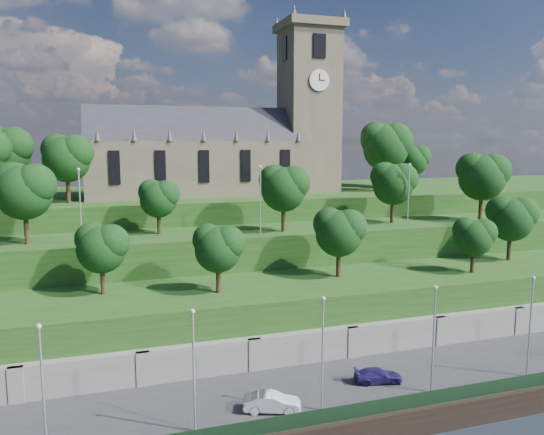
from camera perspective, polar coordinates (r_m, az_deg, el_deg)
name	(u,v)px	position (r m, az deg, el deg)	size (l,w,h in m)	color
promenade	(327,398)	(48.53, 5.93, -18.75)	(160.00, 12.00, 2.00)	#2D2D30
quay_wall	(359,433)	(43.70, 9.37, -21.94)	(160.00, 0.50, 2.20)	black
fence	(356,411)	(43.47, 9.00, -19.83)	(160.00, 0.10, 1.20)	black
retaining_wall	(302,355)	(52.90, 3.26, -14.56)	(160.00, 2.10, 5.00)	slate
embankment_lower	(282,320)	(57.65, 1.08, -10.99)	(160.00, 12.00, 8.00)	#1D4115
embankment_upper	(254,277)	(67.12, -1.98, -6.43)	(160.00, 10.00, 12.00)	#1D4115
hilltop	(218,237)	(86.73, -5.78, -2.09)	(160.00, 32.00, 15.00)	#1D4115
church	(228,144)	(81.59, -4.79, 7.88)	(38.60, 12.35, 27.60)	brown
trees_lower	(315,235)	(57.07, 4.70, -1.89)	(67.08, 8.97, 8.21)	black
trees_upper	(306,183)	(66.22, 3.73, 3.73)	(64.54, 8.35, 9.44)	black
trees_hilltop	(240,148)	(81.02, -3.51, 7.47)	(70.37, 16.82, 11.41)	black
lamp_posts_promenade	(323,346)	(42.29, 5.46, -13.64)	(60.36, 0.36, 9.26)	#B2B2B7
lamp_posts_upper	(260,195)	(62.37, -1.27, 2.45)	(40.36, 0.36, 8.18)	#B2B2B7
car_middle	(272,402)	(43.85, 0.00, -19.27)	(1.56, 4.47, 1.47)	silver
car_right	(378,375)	(49.35, 11.34, -16.32)	(1.72, 4.23, 1.23)	#221855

